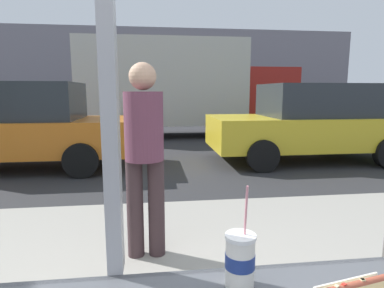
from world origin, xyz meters
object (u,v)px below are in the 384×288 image
object	(u,v)px
parked_car_orange	(20,126)
pedestrian	(144,149)
soda_cup_right	(240,260)
box_truck	(182,86)
parked_car_yellow	(310,122)

from	to	relation	value
parked_car_orange	pedestrian	xyz separation A→B (m)	(2.56, -4.14, 0.21)
soda_cup_right	box_truck	xyz separation A→B (m)	(0.80, 10.36, 0.70)
parked_car_yellow	box_truck	xyz separation A→B (m)	(-2.45, 4.47, 0.87)
soda_cup_right	pedestrian	size ratio (longest dim) A/B	0.20
box_truck	pedestrian	bearing A→B (deg)	-97.42
soda_cup_right	box_truck	distance (m)	10.42
soda_cup_right	parked_car_yellow	distance (m)	6.73
parked_car_yellow	parked_car_orange	bearing A→B (deg)	180.00
box_truck	soda_cup_right	bearing A→B (deg)	-94.40
parked_car_orange	parked_car_yellow	xyz separation A→B (m)	(6.14, -0.00, -0.00)
parked_car_yellow	pedestrian	distance (m)	5.47
box_truck	parked_car_yellow	bearing A→B (deg)	-61.26
box_truck	pedestrian	distance (m)	8.71
box_truck	parked_car_orange	bearing A→B (deg)	-129.45
parked_car_orange	parked_car_yellow	world-z (taller)	parked_car_orange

